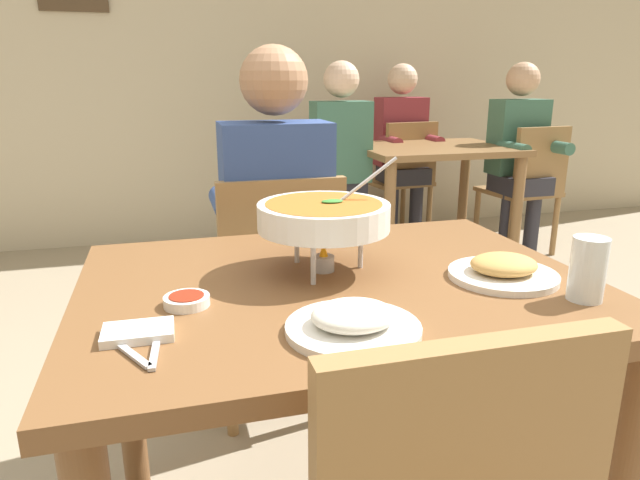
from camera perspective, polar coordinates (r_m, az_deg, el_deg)
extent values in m
cube|color=beige|center=(4.41, -11.50, 19.64)|extent=(10.00, 0.10, 3.00)
cube|color=brown|center=(1.26, 1.83, -4.91)|extent=(1.11, 0.85, 0.04)
cylinder|color=brown|center=(1.71, -18.87, -14.20)|extent=(0.07, 0.07, 0.74)
cylinder|color=brown|center=(1.90, 13.05, -10.48)|extent=(0.07, 0.07, 0.74)
cube|color=olive|center=(2.10, -4.77, -5.49)|extent=(0.44, 0.44, 0.03)
cube|color=olive|center=(1.84, -3.77, -0.75)|extent=(0.42, 0.04, 0.45)
cylinder|color=olive|center=(2.40, -0.99, -8.44)|extent=(0.04, 0.04, 0.42)
cylinder|color=olive|center=(2.34, -10.15, -9.34)|extent=(0.04, 0.04, 0.42)
cylinder|color=olive|center=(2.07, 1.70, -12.66)|extent=(0.04, 0.04, 0.42)
cylinder|color=olive|center=(2.01, -9.06, -13.90)|extent=(0.04, 0.04, 0.42)
cylinder|color=#2D2D38|center=(2.22, -2.16, -10.10)|extent=(0.10, 0.10, 0.45)
cylinder|color=#2D2D38|center=(2.19, -7.35, -10.64)|extent=(0.10, 0.10, 0.45)
cube|color=#2D2D38|center=(2.06, -4.71, -3.74)|extent=(0.32, 0.32, 0.12)
cube|color=#334C8C|center=(1.90, -4.47, 4.30)|extent=(0.36, 0.20, 0.50)
sphere|color=#A57756|center=(1.86, -4.73, 15.86)|extent=(0.22, 0.22, 0.22)
cylinder|color=#334C8C|center=(2.13, -1.24, 4.29)|extent=(0.08, 0.28, 0.08)
cylinder|color=#334C8C|center=(2.08, -9.84, 3.75)|extent=(0.08, 0.28, 0.08)
cylinder|color=silver|center=(1.31, 4.14, -0.74)|extent=(0.01, 0.01, 0.10)
cylinder|color=silver|center=(1.35, -2.37, -0.25)|extent=(0.01, 0.01, 0.10)
cylinder|color=silver|center=(1.21, -0.69, -2.27)|extent=(0.01, 0.01, 0.10)
torus|color=silver|center=(1.27, 0.37, 1.10)|extent=(0.21, 0.21, 0.01)
cylinder|color=#B2B2B7|center=(1.30, 0.36, -2.40)|extent=(0.05, 0.05, 0.04)
cone|color=orange|center=(1.29, 0.37, -1.05)|extent=(0.02, 0.02, 0.04)
cylinder|color=white|center=(1.27, 0.37, 2.41)|extent=(0.30, 0.30, 0.06)
cylinder|color=#AD6023|center=(1.26, 0.37, 3.51)|extent=(0.26, 0.26, 0.01)
ellipsoid|color=#388433|center=(1.27, 1.25, 3.96)|extent=(0.05, 0.03, 0.01)
cylinder|color=silver|center=(1.30, 3.97, 5.43)|extent=(0.18, 0.01, 0.13)
cylinder|color=white|center=(1.00, 3.38, -8.98)|extent=(0.24, 0.24, 0.01)
ellipsoid|color=white|center=(0.99, 3.41, -7.64)|extent=(0.15, 0.13, 0.04)
cylinder|color=white|center=(1.32, 18.06, -3.42)|extent=(0.24, 0.24, 0.01)
ellipsoid|color=tan|center=(1.31, 18.16, -2.37)|extent=(0.15, 0.13, 0.04)
cylinder|color=white|center=(1.14, -13.38, -6.04)|extent=(0.09, 0.09, 0.02)
cylinder|color=maroon|center=(1.13, -13.41, -5.62)|extent=(0.07, 0.07, 0.01)
cube|color=white|center=(1.03, -17.98, -8.90)|extent=(0.12, 0.08, 0.02)
cube|color=silver|center=(0.99, -19.23, -10.38)|extent=(0.09, 0.16, 0.01)
cube|color=silver|center=(0.99, -16.29, -10.19)|extent=(0.02, 0.17, 0.01)
cylinder|color=silver|center=(1.24, 25.55, -2.67)|extent=(0.07, 0.07, 0.13)
cylinder|color=#4C331E|center=(1.24, 25.44, -3.55)|extent=(0.06, 0.06, 0.08)
cube|color=brown|center=(3.82, 11.46, 9.05)|extent=(1.00, 0.80, 0.04)
cylinder|color=brown|center=(3.41, 7.02, 1.76)|extent=(0.07, 0.07, 0.74)
cylinder|color=brown|center=(3.83, 19.33, 2.54)|extent=(0.07, 0.07, 0.74)
cylinder|color=brown|center=(4.03, 3.36, 4.09)|extent=(0.07, 0.07, 0.74)
cylinder|color=brown|center=(4.39, 14.36, 4.60)|extent=(0.07, 0.07, 0.74)
cube|color=olive|center=(3.66, 1.98, 3.95)|extent=(0.50, 0.50, 0.03)
cube|color=olive|center=(3.80, 0.69, 8.07)|extent=(0.42, 0.10, 0.45)
cylinder|color=olive|center=(3.47, 0.49, -0.56)|extent=(0.04, 0.04, 0.42)
cylinder|color=olive|center=(3.64, 5.95, 0.14)|extent=(0.04, 0.04, 0.42)
cylinder|color=olive|center=(3.81, -1.87, 0.94)|extent=(0.04, 0.04, 0.42)
cylinder|color=olive|center=(3.96, 3.23, 1.53)|extent=(0.04, 0.04, 0.42)
cube|color=olive|center=(4.41, 7.72, 5.90)|extent=(0.50, 0.50, 0.03)
cube|color=olive|center=(4.20, 9.26, 8.65)|extent=(0.42, 0.10, 0.45)
cylinder|color=olive|center=(4.71, 8.41, 3.73)|extent=(0.04, 0.04, 0.42)
cylinder|color=olive|center=(4.52, 4.31, 3.35)|extent=(0.04, 0.04, 0.42)
cylinder|color=olive|center=(4.40, 11.01, 2.73)|extent=(0.04, 0.04, 0.42)
cylinder|color=olive|center=(4.20, 6.72, 2.28)|extent=(0.04, 0.04, 0.42)
cube|color=olive|center=(4.22, 19.44, 4.67)|extent=(0.48, 0.48, 0.03)
cube|color=olive|center=(4.04, 21.59, 7.44)|extent=(0.42, 0.08, 0.45)
cylinder|color=olive|center=(4.53, 19.48, 2.48)|extent=(0.04, 0.04, 0.42)
cylinder|color=olive|center=(4.29, 15.60, 2.10)|extent=(0.04, 0.04, 0.42)
cylinder|color=olive|center=(4.26, 22.75, 1.31)|extent=(0.04, 0.04, 0.42)
cylinder|color=olive|center=(4.01, 18.81, 0.85)|extent=(0.04, 0.04, 0.42)
cylinder|color=#2D2D38|center=(3.83, 2.92, 1.26)|extent=(0.10, 0.10, 0.45)
cylinder|color=#2D2D38|center=(3.78, 0.04, 1.05)|extent=(0.10, 0.10, 0.45)
cube|color=#2D2D38|center=(3.70, 1.70, 5.27)|extent=(0.32, 0.32, 0.12)
cube|color=#3D6B56|center=(3.58, 2.12, 9.91)|extent=(0.36, 0.20, 0.50)
sphere|color=beige|center=(3.56, 2.19, 16.01)|extent=(0.22, 0.22, 0.22)
cylinder|color=#3D6B56|center=(3.82, 3.52, 9.54)|extent=(0.08, 0.28, 0.08)
cylinder|color=#3D6B56|center=(3.73, -1.19, 9.40)|extent=(0.08, 0.28, 0.08)
cylinder|color=#2D2D38|center=(4.27, 7.26, 2.72)|extent=(0.10, 0.10, 0.45)
cylinder|color=#2D2D38|center=(4.35, 9.69, 2.86)|extent=(0.10, 0.10, 0.45)
cube|color=#2D2D38|center=(4.29, 8.43, 6.61)|extent=(0.32, 0.32, 0.12)
cube|color=maroon|center=(4.33, 8.17, 10.84)|extent=(0.36, 0.20, 0.50)
sphere|color=beige|center=(4.31, 8.38, 15.87)|extent=(0.22, 0.22, 0.22)
cylinder|color=maroon|center=(4.09, 7.17, 9.87)|extent=(0.08, 0.28, 0.08)
cylinder|color=maroon|center=(4.22, 11.26, 9.88)|extent=(0.08, 0.28, 0.08)
cylinder|color=#2D2D38|center=(4.07, 18.42, 1.31)|extent=(0.10, 0.10, 0.45)
cylinder|color=#2D2D38|center=(4.18, 20.71, 1.48)|extent=(0.10, 0.10, 0.45)
cube|color=#2D2D38|center=(4.10, 19.64, 5.39)|extent=(0.32, 0.32, 0.12)
cube|color=#3D6B56|center=(4.12, 19.42, 9.84)|extent=(0.36, 0.20, 0.50)
sphere|color=tan|center=(4.10, 19.93, 15.11)|extent=(0.22, 0.22, 0.22)
cylinder|color=#3D6B56|center=(3.87, 19.04, 8.78)|extent=(0.08, 0.28, 0.08)
cylinder|color=#3D6B56|center=(4.06, 22.83, 8.71)|extent=(0.08, 0.28, 0.08)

